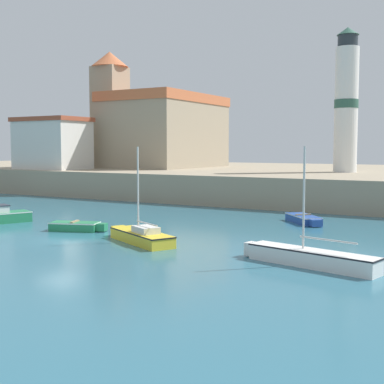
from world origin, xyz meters
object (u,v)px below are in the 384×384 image
sailboat_yellow_0 (141,235)px  church (158,128)px  sailboat_white_1 (310,257)px  lighthouse (346,102)px  dinghy_green_3 (77,226)px  harbor_shed_near_wharf (53,143)px  dinghy_blue_4 (304,219)px

sailboat_yellow_0 → church: church is taller
sailboat_white_1 → lighthouse: (-6.83, 32.86, 9.58)m
sailboat_yellow_0 → sailboat_white_1: (10.12, -1.05, 0.02)m
sailboat_yellow_0 → dinghy_green_3: bearing=166.6°
lighthouse → harbor_shed_near_wharf: (-32.00, -9.58, -4.15)m
sailboat_yellow_0 → lighthouse: size_ratio=0.39×
sailboat_yellow_0 → church: (-21.65, 34.17, 7.52)m
sailboat_yellow_0 → sailboat_white_1: size_ratio=0.85×
dinghy_green_3 → lighthouse: bearing=72.8°
sailboat_yellow_0 → dinghy_blue_4: size_ratio=1.52×
sailboat_yellow_0 → sailboat_white_1: bearing=-5.9°
dinghy_blue_4 → lighthouse: (-2.16, 19.57, 9.71)m
lighthouse → harbor_shed_near_wharf: lighthouse is taller
dinghy_green_3 → sailboat_white_1: bearing=-8.8°
dinghy_green_3 → dinghy_blue_4: size_ratio=1.01×
sailboat_white_1 → dinghy_blue_4: 14.08m
dinghy_blue_4 → harbor_shed_near_wharf: 36.03m
sailboat_white_1 → harbor_shed_near_wharf: harbor_shed_near_wharf is taller
church → sailboat_white_1: bearing=-47.9°
dinghy_green_3 → dinghy_blue_4: bearing=43.0°
church → harbor_shed_near_wharf: church is taller
dinghy_green_3 → church: bearing=115.4°
dinghy_green_3 → church: (-15.54, 32.72, 7.62)m
dinghy_green_3 → lighthouse: size_ratio=0.26×
sailboat_yellow_0 → dinghy_green_3: size_ratio=1.51×
lighthouse → harbor_shed_near_wharf: size_ratio=1.77×
church → dinghy_blue_4: bearing=-39.0°
dinghy_blue_4 → church: 35.70m
sailboat_white_1 → dinghy_green_3: sailboat_white_1 is taller
dinghy_green_3 → dinghy_blue_4: 15.82m
dinghy_green_3 → sailboat_yellow_0: bearing=-13.4°
church → sailboat_yellow_0: bearing=-57.6°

